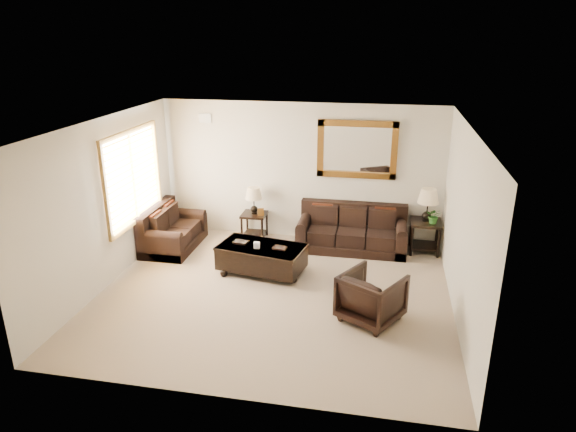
% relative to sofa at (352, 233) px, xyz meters
% --- Properties ---
extents(room, '(5.51, 5.01, 2.71)m').
position_rel_sofa_xyz_m(room, '(-1.08, -2.09, 1.05)').
color(room, gray).
rests_on(room, ground).
extents(window, '(0.07, 1.96, 1.66)m').
position_rel_sofa_xyz_m(window, '(-3.77, -1.19, 1.25)').
color(window, white).
rests_on(window, room).
extents(mirror, '(1.50, 0.06, 1.10)m').
position_rel_sofa_xyz_m(mirror, '(-0.00, 0.37, 1.55)').
color(mirror, '#4C2F0F').
rests_on(mirror, room).
extents(air_vent, '(0.25, 0.02, 0.18)m').
position_rel_sofa_xyz_m(air_vent, '(-2.98, 0.39, 2.05)').
color(air_vent, '#999999').
rests_on(air_vent, room).
extents(sofa, '(2.05, 0.88, 0.84)m').
position_rel_sofa_xyz_m(sofa, '(0.00, 0.00, 0.00)').
color(sofa, black).
rests_on(sofa, room).
extents(loveseat, '(0.86, 1.45, 0.81)m').
position_rel_sofa_xyz_m(loveseat, '(-3.43, -0.61, -0.00)').
color(loveseat, black).
rests_on(loveseat, room).
extents(end_table_left, '(0.49, 0.49, 1.07)m').
position_rel_sofa_xyz_m(end_table_left, '(-1.96, 0.12, 0.39)').
color(end_table_left, black).
rests_on(end_table_left, room).
extents(end_table_right, '(0.57, 0.57, 1.24)m').
position_rel_sofa_xyz_m(end_table_right, '(1.36, 0.08, 0.51)').
color(end_table_right, black).
rests_on(end_table_right, room).
extents(coffee_table, '(1.57, 1.03, 0.62)m').
position_rel_sofa_xyz_m(coffee_table, '(-1.45, -1.36, 0.00)').
color(coffee_table, black).
rests_on(coffee_table, room).
extents(armchair, '(1.04, 1.02, 0.80)m').
position_rel_sofa_xyz_m(armchair, '(0.47, -2.57, 0.10)').
color(armchair, black).
rests_on(armchair, floor).
extents(potted_plant, '(0.31, 0.34, 0.23)m').
position_rel_sofa_xyz_m(potted_plant, '(1.48, -0.02, 0.43)').
color(potted_plant, '#22561D').
rests_on(potted_plant, end_table_right).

